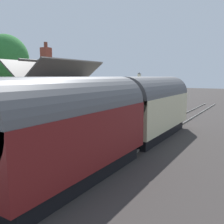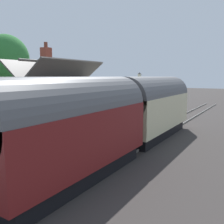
{
  "view_description": "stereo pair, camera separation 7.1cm",
  "coord_description": "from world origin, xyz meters",
  "px_view_note": "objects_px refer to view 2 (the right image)",
  "views": [
    {
      "loc": [
        -14.39,
        -7.4,
        4.33
      ],
      "look_at": [
        0.19,
        1.5,
        1.82
      ],
      "focal_mm": 38.82,
      "sensor_mm": 36.0,
      "label": 1
    },
    {
      "loc": [
        -14.35,
        -7.46,
        4.33
      ],
      "look_at": [
        0.19,
        1.5,
        1.82
      ],
      "focal_mm": 38.82,
      "sensor_mm": 36.0,
      "label": 2
    }
  ],
  "objects_px": {
    "bench_mid_platform": "(138,106)",
    "planter_bench_right": "(156,104)",
    "tree_behind_building": "(6,59)",
    "planter_edge_near": "(56,132)",
    "station_building": "(57,102)",
    "planter_edge_far": "(160,104)",
    "train": "(124,114)",
    "lamp_post_platform": "(139,86)",
    "bench_platform_end": "(148,104)"
  },
  "relations": [
    {
      "from": "planter_edge_near",
      "to": "planter_bench_right",
      "type": "relative_size",
      "value": 1.27
    },
    {
      "from": "station_building",
      "to": "bench_platform_end",
      "type": "height_order",
      "value": "station_building"
    },
    {
      "from": "bench_platform_end",
      "to": "planter_bench_right",
      "type": "distance_m",
      "value": 0.93
    },
    {
      "from": "planter_edge_near",
      "to": "planter_edge_far",
      "type": "height_order",
      "value": "planter_edge_far"
    },
    {
      "from": "planter_bench_right",
      "to": "planter_edge_far",
      "type": "xyz_separation_m",
      "value": [
        0.76,
        -0.17,
        -0.03
      ]
    },
    {
      "from": "tree_behind_building",
      "to": "planter_edge_near",
      "type": "bearing_deg",
      "value": -112.35
    },
    {
      "from": "train",
      "to": "planter_edge_far",
      "type": "xyz_separation_m",
      "value": [
        14.16,
        3.13,
        -1.0
      ]
    },
    {
      "from": "station_building",
      "to": "lamp_post_platform",
      "type": "bearing_deg",
      "value": -24.4
    },
    {
      "from": "station_building",
      "to": "tree_behind_building",
      "type": "relative_size",
      "value": 0.76
    },
    {
      "from": "planter_edge_far",
      "to": "lamp_post_platform",
      "type": "height_order",
      "value": "lamp_post_platform"
    },
    {
      "from": "train",
      "to": "lamp_post_platform",
      "type": "bearing_deg",
      "value": 19.51
    },
    {
      "from": "tree_behind_building",
      "to": "station_building",
      "type": "bearing_deg",
      "value": -101.63
    },
    {
      "from": "bench_mid_platform",
      "to": "bench_platform_end",
      "type": "bearing_deg",
      "value": -2.87
    },
    {
      "from": "bench_platform_end",
      "to": "planter_bench_right",
      "type": "relative_size",
      "value": 1.71
    },
    {
      "from": "planter_bench_right",
      "to": "station_building",
      "type": "bearing_deg",
      "value": 167.91
    },
    {
      "from": "station_building",
      "to": "planter_edge_near",
      "type": "relative_size",
      "value": 5.94
    },
    {
      "from": "planter_bench_right",
      "to": "planter_edge_far",
      "type": "height_order",
      "value": "planter_bench_right"
    },
    {
      "from": "station_building",
      "to": "bench_platform_end",
      "type": "distance_m",
      "value": 12.68
    },
    {
      "from": "planter_edge_near",
      "to": "planter_edge_far",
      "type": "distance_m",
      "value": 15.98
    },
    {
      "from": "bench_platform_end",
      "to": "tree_behind_building",
      "type": "xyz_separation_m",
      "value": [
        -10.88,
        9.62,
        4.68
      ]
    },
    {
      "from": "lamp_post_platform",
      "to": "tree_behind_building",
      "type": "relative_size",
      "value": 0.47
    },
    {
      "from": "lamp_post_platform",
      "to": "tree_behind_building",
      "type": "bearing_deg",
      "value": 116.27
    },
    {
      "from": "planter_edge_near",
      "to": "lamp_post_platform",
      "type": "xyz_separation_m",
      "value": [
        9.69,
        -0.78,
        2.42
      ]
    },
    {
      "from": "planter_bench_right",
      "to": "tree_behind_building",
      "type": "bearing_deg",
      "value": 136.17
    },
    {
      "from": "train",
      "to": "lamp_post_platform",
      "type": "xyz_separation_m",
      "value": [
        7.87,
        2.79,
        1.29
      ]
    },
    {
      "from": "station_building",
      "to": "planter_edge_far",
      "type": "relative_size",
      "value": 8.07
    },
    {
      "from": "train",
      "to": "bench_platform_end",
      "type": "distance_m",
      "value": 13.97
    },
    {
      "from": "train",
      "to": "tree_behind_building",
      "type": "bearing_deg",
      "value": 80.11
    },
    {
      "from": "bench_mid_platform",
      "to": "planter_bench_right",
      "type": "distance_m",
      "value": 2.65
    },
    {
      "from": "bench_mid_platform",
      "to": "tree_behind_building",
      "type": "relative_size",
      "value": 0.17
    },
    {
      "from": "planter_edge_near",
      "to": "train",
      "type": "bearing_deg",
      "value": -63.01
    },
    {
      "from": "train",
      "to": "tree_behind_building",
      "type": "distance_m",
      "value": 14.55
    },
    {
      "from": "station_building",
      "to": "tree_behind_building",
      "type": "bearing_deg",
      "value": 78.37
    },
    {
      "from": "planter_bench_right",
      "to": "tree_behind_building",
      "type": "distance_m",
      "value": 15.94
    },
    {
      "from": "bench_mid_platform",
      "to": "planter_bench_right",
      "type": "bearing_deg",
      "value": -23.05
    },
    {
      "from": "planter_edge_far",
      "to": "station_building",
      "type": "bearing_deg",
      "value": 167.9
    },
    {
      "from": "bench_platform_end",
      "to": "planter_edge_far",
      "type": "height_order",
      "value": "bench_platform_end"
    },
    {
      "from": "planter_edge_near",
      "to": "station_building",
      "type": "bearing_deg",
      "value": 42.97
    },
    {
      "from": "station_building",
      "to": "lamp_post_platform",
      "type": "xyz_separation_m",
      "value": [
        7.07,
        -3.21,
        0.99
      ]
    },
    {
      "from": "train",
      "to": "planter_edge_far",
      "type": "bearing_deg",
      "value": 12.48
    },
    {
      "from": "train",
      "to": "planter_edge_near",
      "type": "bearing_deg",
      "value": 116.99
    },
    {
      "from": "bench_mid_platform",
      "to": "train",
      "type": "bearing_deg",
      "value": -158.4
    },
    {
      "from": "planter_edge_near",
      "to": "lamp_post_platform",
      "type": "distance_m",
      "value": 10.01
    },
    {
      "from": "train",
      "to": "station_building",
      "type": "bearing_deg",
      "value": 82.43
    },
    {
      "from": "planter_bench_right",
      "to": "planter_edge_far",
      "type": "bearing_deg",
      "value": -12.28
    },
    {
      "from": "planter_edge_far",
      "to": "tree_behind_building",
      "type": "height_order",
      "value": "tree_behind_building"
    },
    {
      "from": "bench_platform_end",
      "to": "planter_edge_near",
      "type": "relative_size",
      "value": 1.35
    },
    {
      "from": "station_building",
      "to": "bench_mid_platform",
      "type": "height_order",
      "value": "station_building"
    },
    {
      "from": "planter_edge_near",
      "to": "tree_behind_building",
      "type": "height_order",
      "value": "tree_behind_building"
    },
    {
      "from": "bench_mid_platform",
      "to": "planter_edge_far",
      "type": "bearing_deg",
      "value": -20.6
    }
  ]
}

